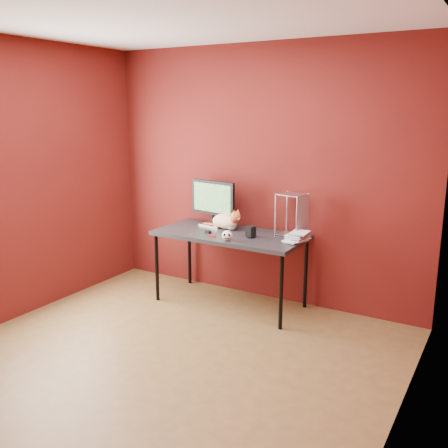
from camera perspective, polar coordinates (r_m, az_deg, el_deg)
The scene contains 11 objects.
room at distance 3.64m, azimuth -7.96°, elevation 4.71°, with size 3.52×3.52×2.61m.
desk at distance 4.99m, azimuth 0.69°, elevation -1.59°, with size 1.50×0.70×0.75m.
monitor at distance 5.23m, azimuth -1.27°, elevation 2.65°, with size 0.55×0.22×0.48m.
cat at distance 5.14m, azimuth 0.18°, elevation 0.33°, with size 0.48×0.28×0.23m.
skull_mug at distance 4.68m, azimuth 0.36°, elevation -1.32°, with size 0.10×0.11×0.10m.
speaker at distance 4.81m, azimuth 3.07°, elevation -0.95°, with size 0.10×0.10×0.11m.
book_stack at distance 4.65m, azimuth 7.80°, elevation 4.52°, with size 0.22×0.25×1.07m.
wire_rack at distance 4.87m, azimuth 7.73°, elevation 1.06°, with size 0.27×0.24×0.42m.
pocket_knife at distance 4.84m, azimuth -1.36°, elevation -1.37°, with size 0.08×0.02×0.02m, color #A50C1C.
black_gadget at distance 4.97m, azimuth -1.84°, elevation -0.92°, with size 0.06×0.03×0.03m, color black.
washer at distance 4.93m, azimuth -3.71°, elevation -1.19°, with size 0.04×0.04×0.00m, color #A7A7AB.
Camera 1 is at (2.24, -2.83, 1.98)m, focal length 40.00 mm.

